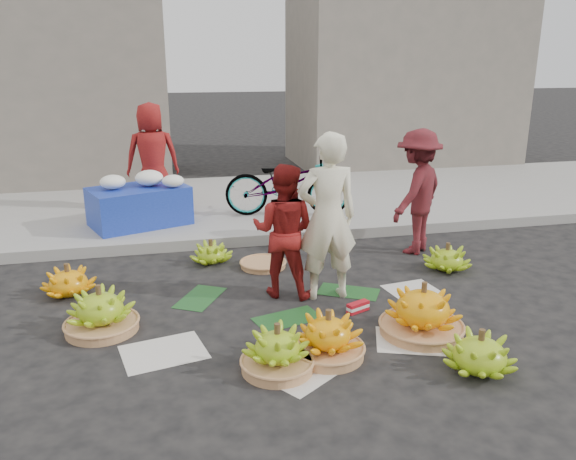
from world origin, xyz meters
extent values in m
plane|color=black|center=(0.00, 0.00, 0.00)|extent=(80.00, 80.00, 0.00)
cube|color=gray|center=(0.00, 2.20, 0.07)|extent=(40.00, 0.25, 0.15)
cube|color=gray|center=(0.00, 4.30, 0.06)|extent=(40.00, 4.00, 0.12)
cube|color=gray|center=(-4.00, 7.20, 2.00)|extent=(6.00, 3.00, 4.00)
cube|color=gray|center=(4.50, 7.70, 2.50)|extent=(5.00, 3.00, 5.00)
cylinder|color=#AB7347|center=(-1.85, -0.05, 0.04)|extent=(0.67, 0.67, 0.09)
cylinder|color=#4B341E|center=(-1.85, -0.05, 0.40)|extent=(0.05, 0.05, 0.12)
cylinder|color=#AB7347|center=(-0.39, -1.11, 0.04)|extent=(0.59, 0.59, 0.09)
cylinder|color=#4B341E|center=(-0.39, -1.11, 0.36)|extent=(0.05, 0.05, 0.12)
cylinder|color=#AB7347|center=(0.07, -0.98, 0.04)|extent=(0.62, 0.62, 0.09)
cylinder|color=#4B341E|center=(0.07, -0.98, 0.37)|extent=(0.05, 0.05, 0.12)
cylinder|color=#4B341E|center=(1.20, -1.49, 0.31)|extent=(0.05, 0.05, 0.12)
cylinder|color=#AB7347|center=(1.04, -0.77, 0.04)|extent=(0.76, 0.76, 0.09)
cylinder|color=#4B341E|center=(1.04, -0.77, 0.45)|extent=(0.05, 0.05, 0.12)
cylinder|color=#4B341E|center=(2.07, 0.68, 0.28)|extent=(0.05, 0.05, 0.12)
cylinder|color=#4B341E|center=(-2.27, 0.91, 0.29)|extent=(0.05, 0.05, 0.12)
cylinder|color=#4B341E|center=(-0.68, 1.57, 0.25)|extent=(0.05, 0.05, 0.12)
cylinder|color=#AB7347|center=(-0.07, 1.27, 0.03)|extent=(0.66, 0.66, 0.06)
cube|color=red|center=(0.63, -0.21, 0.06)|extent=(0.26, 0.17, 0.10)
imported|color=white|center=(0.42, 0.25, 0.88)|extent=(0.64, 0.42, 1.76)
imported|color=maroon|center=(0.00, 0.42, 0.71)|extent=(0.86, 0.79, 1.42)
imported|color=maroon|center=(1.98, 1.40, 0.81)|extent=(1.19, 1.13, 1.61)
cube|color=#1930A3|center=(-1.56, 3.10, 0.40)|extent=(1.55, 1.25, 0.56)
ellipsoid|color=white|center=(-1.89, 3.04, 0.78)|extent=(0.36, 0.36, 0.20)
ellipsoid|color=white|center=(-1.39, 3.15, 0.79)|extent=(0.40, 0.40, 0.22)
ellipsoid|color=white|center=(-1.06, 2.99, 0.76)|extent=(0.31, 0.31, 0.17)
cylinder|color=slate|center=(-2.00, 3.18, 0.29)|extent=(0.30, 0.30, 0.34)
imported|color=maroon|center=(-1.33, 4.00, 0.97)|extent=(0.86, 0.59, 1.69)
imported|color=gray|center=(0.66, 3.13, 0.62)|extent=(1.08, 2.01, 1.01)
camera|label=1|loc=(-1.22, -5.09, 2.44)|focal=35.00mm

